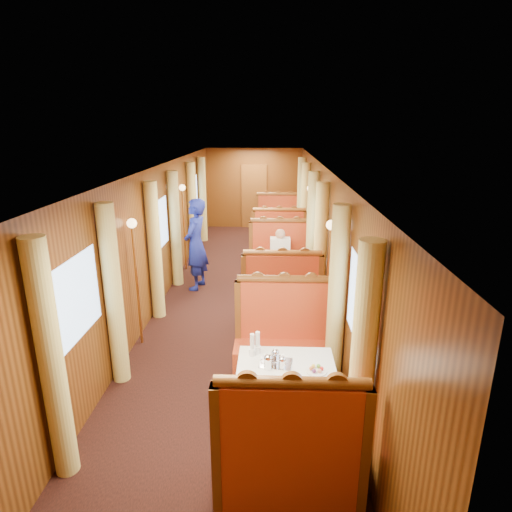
# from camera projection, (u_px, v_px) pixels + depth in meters

# --- Properties ---
(floor) EXTENTS (3.00, 12.00, 0.01)m
(floor) POSITION_uv_depth(u_px,v_px,m) (241.00, 299.00, 8.20)
(floor) COLOR black
(floor) RESTS_ON ground
(ceiling) EXTENTS (3.00, 12.00, 0.01)m
(ceiling) POSITION_uv_depth(u_px,v_px,m) (239.00, 167.00, 7.46)
(ceiling) COLOR silver
(ceiling) RESTS_ON wall_left
(wall_far) EXTENTS (3.00, 0.01, 2.50)m
(wall_far) POSITION_uv_depth(u_px,v_px,m) (254.00, 189.00, 13.56)
(wall_far) COLOR brown
(wall_far) RESTS_ON floor
(wall_left) EXTENTS (0.01, 12.00, 2.50)m
(wall_left) POSITION_uv_depth(u_px,v_px,m) (159.00, 235.00, 7.89)
(wall_left) COLOR brown
(wall_left) RESTS_ON floor
(wall_right) EXTENTS (0.01, 12.00, 2.50)m
(wall_right) POSITION_uv_depth(u_px,v_px,m) (322.00, 237.00, 7.78)
(wall_right) COLOR brown
(wall_right) RESTS_ON floor
(doorway_far) EXTENTS (0.80, 0.04, 2.00)m
(doorway_far) POSITION_uv_depth(u_px,v_px,m) (254.00, 197.00, 13.60)
(doorway_far) COLOR brown
(doorway_far) RESTS_ON floor
(table_near) EXTENTS (1.05, 0.72, 0.75)m
(table_near) POSITION_uv_depth(u_px,v_px,m) (285.00, 393.00, 4.73)
(table_near) COLOR white
(table_near) RESTS_ON floor
(banquette_near_fwd) EXTENTS (1.30, 0.55, 1.34)m
(banquette_near_fwd) POSITION_uv_depth(u_px,v_px,m) (289.00, 458.00, 3.74)
(banquette_near_fwd) COLOR #AA1C12
(banquette_near_fwd) RESTS_ON floor
(banquette_near_aft) EXTENTS (1.30, 0.55, 1.34)m
(banquette_near_aft) POSITION_uv_depth(u_px,v_px,m) (283.00, 344.00, 5.68)
(banquette_near_aft) COLOR #AA1C12
(banquette_near_aft) RESTS_ON floor
(table_mid) EXTENTS (1.05, 0.72, 0.75)m
(table_mid) POSITION_uv_depth(u_px,v_px,m) (280.00, 281.00, 8.07)
(table_mid) COLOR white
(table_mid) RESTS_ON floor
(banquette_mid_fwd) EXTENTS (1.30, 0.55, 1.34)m
(banquette_mid_fwd) POSITION_uv_depth(u_px,v_px,m) (281.00, 300.00, 7.08)
(banquette_mid_fwd) COLOR #AA1C12
(banquette_mid_fwd) RESTS_ON floor
(banquette_mid_aft) EXTENTS (1.30, 0.55, 1.34)m
(banquette_mid_aft) POSITION_uv_depth(u_px,v_px,m) (280.00, 262.00, 9.02)
(banquette_mid_aft) COLOR #AA1C12
(banquette_mid_aft) RESTS_ON floor
(table_far) EXTENTS (1.05, 0.72, 0.75)m
(table_far) POSITION_uv_depth(u_px,v_px,m) (278.00, 235.00, 11.41)
(table_far) COLOR white
(table_far) RESTS_ON floor
(banquette_far_fwd) EXTENTS (1.30, 0.55, 1.34)m
(banquette_far_fwd) POSITION_uv_depth(u_px,v_px,m) (279.00, 244.00, 10.42)
(banquette_far_fwd) COLOR #AA1C12
(banquette_far_fwd) RESTS_ON floor
(banquette_far_aft) EXTENTS (1.30, 0.55, 1.34)m
(banquette_far_aft) POSITION_uv_depth(u_px,v_px,m) (278.00, 225.00, 12.36)
(banquette_far_aft) COLOR #AA1C12
(banquette_far_aft) RESTS_ON floor
(tea_tray) EXTENTS (0.37, 0.30, 0.01)m
(tea_tray) POSITION_uv_depth(u_px,v_px,m) (276.00, 363.00, 4.60)
(tea_tray) COLOR silver
(tea_tray) RESTS_ON table_near
(teapot_left) EXTENTS (0.18, 0.15, 0.13)m
(teapot_left) POSITION_uv_depth(u_px,v_px,m) (268.00, 363.00, 4.49)
(teapot_left) COLOR silver
(teapot_left) RESTS_ON tea_tray
(teapot_right) EXTENTS (0.16, 0.13, 0.11)m
(teapot_right) POSITION_uv_depth(u_px,v_px,m) (282.00, 364.00, 4.49)
(teapot_right) COLOR silver
(teapot_right) RESTS_ON tea_tray
(teapot_back) EXTENTS (0.15, 0.12, 0.11)m
(teapot_back) POSITION_uv_depth(u_px,v_px,m) (275.00, 357.00, 4.63)
(teapot_back) COLOR silver
(teapot_back) RESTS_ON tea_tray
(fruit_plate) EXTENTS (0.22, 0.22, 0.05)m
(fruit_plate) POSITION_uv_depth(u_px,v_px,m) (316.00, 370.00, 4.46)
(fruit_plate) COLOR white
(fruit_plate) RESTS_ON table_near
(cup_inboard) EXTENTS (0.08, 0.08, 0.26)m
(cup_inboard) POSITION_uv_depth(u_px,v_px,m) (252.00, 347.00, 4.74)
(cup_inboard) COLOR white
(cup_inboard) RESTS_ON table_near
(cup_outboard) EXTENTS (0.08, 0.08, 0.26)m
(cup_outboard) POSITION_uv_depth(u_px,v_px,m) (258.00, 345.00, 4.79)
(cup_outboard) COLOR white
(cup_outboard) RESTS_ON table_near
(rose_vase_mid) EXTENTS (0.06, 0.06, 0.36)m
(rose_vase_mid) POSITION_uv_depth(u_px,v_px,m) (283.00, 254.00, 7.87)
(rose_vase_mid) COLOR silver
(rose_vase_mid) RESTS_ON table_mid
(rose_vase_far) EXTENTS (0.06, 0.06, 0.36)m
(rose_vase_far) POSITION_uv_depth(u_px,v_px,m) (278.00, 215.00, 11.22)
(rose_vase_far) COLOR silver
(rose_vase_far) RESTS_ON table_far
(window_left_near) EXTENTS (0.01, 1.20, 0.90)m
(window_left_near) POSITION_uv_depth(u_px,v_px,m) (75.00, 300.00, 4.49)
(window_left_near) COLOR #8DADD7
(window_left_near) RESTS_ON wall_left
(curtain_left_near_a) EXTENTS (0.22, 0.22, 2.35)m
(curtain_left_near_a) POSITION_uv_depth(u_px,v_px,m) (51.00, 363.00, 3.82)
(curtain_left_near_a) COLOR #E2D474
(curtain_left_near_a) RESTS_ON floor
(curtain_left_near_b) EXTENTS (0.22, 0.22, 2.35)m
(curtain_left_near_b) POSITION_uv_depth(u_px,v_px,m) (114.00, 296.00, 5.31)
(curtain_left_near_b) COLOR #E2D474
(curtain_left_near_b) RESTS_ON floor
(window_right_near) EXTENTS (0.01, 1.20, 0.90)m
(window_right_near) POSITION_uv_depth(u_px,v_px,m) (359.00, 305.00, 4.38)
(window_right_near) COLOR #8DADD7
(window_right_near) RESTS_ON wall_right
(curtain_right_near_a) EXTENTS (0.22, 0.22, 2.35)m
(curtain_right_near_a) POSITION_uv_depth(u_px,v_px,m) (362.00, 370.00, 3.72)
(curtain_right_near_a) COLOR #E2D474
(curtain_right_near_a) RESTS_ON floor
(curtain_right_near_b) EXTENTS (0.22, 0.22, 2.35)m
(curtain_right_near_b) POSITION_uv_depth(u_px,v_px,m) (337.00, 299.00, 5.21)
(curtain_right_near_b) COLOR #E2D474
(curtain_right_near_b) RESTS_ON floor
(window_left_mid) EXTENTS (0.01, 1.20, 0.90)m
(window_left_mid) POSITION_uv_depth(u_px,v_px,m) (159.00, 225.00, 7.83)
(window_left_mid) COLOR #8DADD7
(window_left_mid) RESTS_ON wall_left
(curtain_left_mid_a) EXTENTS (0.22, 0.22, 2.35)m
(curtain_left_mid_a) POSITION_uv_depth(u_px,v_px,m) (155.00, 251.00, 7.16)
(curtain_left_mid_a) COLOR #E2D474
(curtain_left_mid_a) RESTS_ON floor
(curtain_left_mid_b) EXTENTS (0.22, 0.22, 2.35)m
(curtain_left_mid_b) POSITION_uv_depth(u_px,v_px,m) (175.00, 229.00, 8.65)
(curtain_left_mid_b) COLOR #E2D474
(curtain_left_mid_b) RESTS_ON floor
(window_right_mid) EXTENTS (0.01, 1.20, 0.90)m
(window_right_mid) POSITION_uv_depth(u_px,v_px,m) (322.00, 226.00, 7.72)
(window_right_mid) COLOR #8DADD7
(window_right_mid) RESTS_ON wall_right
(curtain_right_mid_a) EXTENTS (0.22, 0.22, 2.35)m
(curtain_right_mid_a) POSITION_uv_depth(u_px,v_px,m) (320.00, 253.00, 7.06)
(curtain_right_mid_a) COLOR #E2D474
(curtain_right_mid_a) RESTS_ON floor
(curtain_right_mid_b) EXTENTS (0.22, 0.22, 2.35)m
(curtain_right_mid_b) POSITION_uv_depth(u_px,v_px,m) (312.00, 231.00, 8.55)
(curtain_right_mid_b) COLOR #E2D474
(curtain_right_mid_b) RESTS_ON floor
(window_left_far) EXTENTS (0.01, 1.20, 0.90)m
(window_left_far) POSITION_uv_depth(u_px,v_px,m) (193.00, 194.00, 11.17)
(window_left_far) COLOR #8DADD7
(window_left_far) RESTS_ON wall_left
(curtain_left_far_a) EXTENTS (0.22, 0.22, 2.35)m
(curtain_left_far_a) POSITION_uv_depth(u_px,v_px,m) (192.00, 211.00, 10.50)
(curtain_left_far_a) COLOR #E2D474
(curtain_left_far_a) RESTS_ON floor
(curtain_left_far_b) EXTENTS (0.22, 0.22, 2.35)m
(curtain_left_far_b) POSITION_uv_depth(u_px,v_px,m) (202.00, 200.00, 11.99)
(curtain_left_far_b) COLOR #E2D474
(curtain_left_far_b) RESTS_ON floor
(window_right_far) EXTENTS (0.01, 1.20, 0.90)m
(window_right_far) POSITION_uv_depth(u_px,v_px,m) (307.00, 195.00, 11.06)
(window_right_far) COLOR #8DADD7
(window_right_far) RESTS_ON wall_right
(curtain_right_far_a) EXTENTS (0.22, 0.22, 2.35)m
(curtain_right_far_a) POSITION_uv_depth(u_px,v_px,m) (305.00, 212.00, 10.40)
(curtain_right_far_a) COLOR #E2D474
(curtain_right_far_a) RESTS_ON floor
(curtain_right_far_b) EXTENTS (0.22, 0.22, 2.35)m
(curtain_right_far_b) POSITION_uv_depth(u_px,v_px,m) (301.00, 200.00, 11.89)
(curtain_right_far_b) COLOR #E2D474
(curtain_right_far_b) RESTS_ON floor
(sconce_left_fore) EXTENTS (0.14, 0.14, 1.95)m
(sconce_left_fore) POSITION_uv_depth(u_px,v_px,m) (135.00, 257.00, 6.17)
(sconce_left_fore) COLOR #BF8C3F
(sconce_left_fore) RESTS_ON floor
(sconce_right_fore) EXTENTS (0.14, 0.14, 1.95)m
(sconce_right_fore) POSITION_uv_depth(u_px,v_px,m) (329.00, 259.00, 6.07)
(sconce_right_fore) COLOR #BF8C3F
(sconce_right_fore) RESTS_ON floor
(sconce_left_aft) EXTENTS (0.14, 0.14, 1.95)m
(sconce_left_aft) POSITION_uv_depth(u_px,v_px,m) (183.00, 210.00, 9.51)
(sconce_left_aft) COLOR #BF8C3F
(sconce_left_aft) RESTS_ON floor
(sconce_right_aft) EXTENTS (0.14, 0.14, 1.95)m
(sconce_right_aft) POSITION_uv_depth(u_px,v_px,m) (309.00, 211.00, 9.41)
(sconce_right_aft) COLOR #BF8C3F
(sconce_right_aft) RESTS_ON floor
(steward) EXTENTS (0.56, 0.74, 1.84)m
(steward) POSITION_uv_depth(u_px,v_px,m) (196.00, 245.00, 8.51)
(steward) COLOR navy
(steward) RESTS_ON floor
(passenger) EXTENTS (0.40, 0.44, 0.76)m
(passenger) POSITION_uv_depth(u_px,v_px,m) (280.00, 252.00, 8.64)
(passenger) COLOR beige
(passenger) RESTS_ON banquette_mid_aft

